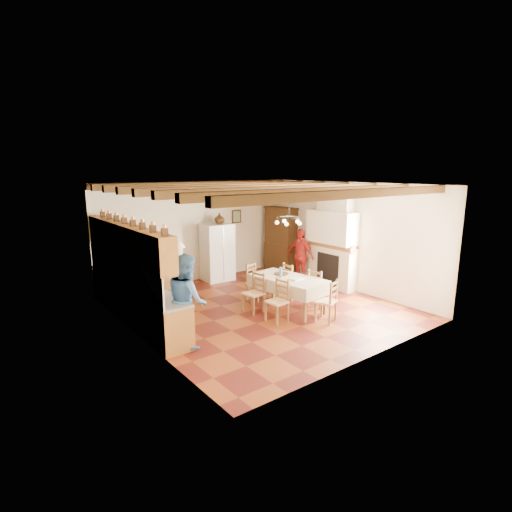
{
  "coord_description": "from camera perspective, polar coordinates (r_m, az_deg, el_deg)",
  "views": [
    {
      "loc": [
        -5.72,
        -7.31,
        3.34
      ],
      "look_at": [
        0.1,
        0.3,
        1.25
      ],
      "focal_mm": 28.0,
      "sensor_mm": 36.0,
      "label": 1
    }
  ],
  "objects": [
    {
      "name": "chair_right_near",
      "position": [
        9.98,
        8.88,
        -4.5
      ],
      "size": [
        0.47,
        0.49,
        0.96
      ],
      "primitive_type": null,
      "rotation": [
        0.0,
        0.0,
        1.75
      ],
      "color": "brown",
      "rests_on": "floor"
    },
    {
      "name": "microwave",
      "position": [
        11.55,
        -12.1,
        0.67
      ],
      "size": [
        0.67,
        0.54,
        0.33
      ],
      "primitive_type": "imported",
      "rotation": [
        0.0,
        0.0,
        0.25
      ],
      "color": "silver",
      "rests_on": "countertop_back"
    },
    {
      "name": "chair_right_far",
      "position": [
        10.5,
        5.27,
        -3.55
      ],
      "size": [
        0.43,
        0.45,
        0.96
      ],
      "primitive_type": null,
      "rotation": [
        0.0,
        0.0,
        1.49
      ],
      "color": "brown",
      "rests_on": "floor"
    },
    {
      "name": "floor",
      "position": [
        9.87,
        0.6,
        -7.54
      ],
      "size": [
        6.0,
        6.5,
        0.02
      ],
      "primitive_type": "cube",
      "color": "#4C160F",
      "rests_on": "ground"
    },
    {
      "name": "chair_end_near",
      "position": [
        9.07,
        9.97,
        -6.27
      ],
      "size": [
        0.53,
        0.52,
        0.96
      ],
      "primitive_type": null,
      "rotation": [
        0.0,
        0.0,
        3.51
      ],
      "color": "brown",
      "rests_on": "floor"
    },
    {
      "name": "backsplash_left",
      "position": [
        9.05,
        -18.74,
        -2.03
      ],
      "size": [
        0.03,
        4.3,
        0.6
      ],
      "primitive_type": "cube",
      "color": "beige",
      "rests_on": "ground"
    },
    {
      "name": "refrigerator",
      "position": [
        12.18,
        -5.57,
        0.54
      ],
      "size": [
        0.91,
        0.76,
        1.74
      ],
      "primitive_type": "cube",
      "rotation": [
        0.0,
        0.0,
        -0.06
      ],
      "color": "silver",
      "rests_on": "floor"
    },
    {
      "name": "lower_cabinets_back",
      "position": [
        11.45,
        -14.79,
        -2.83
      ],
      "size": [
        2.3,
        0.6,
        0.86
      ],
      "primitive_type": "cube",
      "color": "brown",
      "rests_on": "ground"
    },
    {
      "name": "fridge_vase",
      "position": [
        12.07,
        -5.23,
        5.4
      ],
      "size": [
        0.34,
        0.34,
        0.32
      ],
      "primitive_type": "imported",
      "rotation": [
        0.0,
        0.0,
        0.1
      ],
      "color": "#33220C",
      "rests_on": "refrigerator"
    },
    {
      "name": "lower_cabinets_left",
      "position": [
        9.35,
        -16.76,
        -6.36
      ],
      "size": [
        0.6,
        4.3,
        0.86
      ],
      "primitive_type": "cube",
      "color": "brown",
      "rests_on": "ground"
    },
    {
      "name": "countertop_back",
      "position": [
        11.35,
        -14.92,
        -0.64
      ],
      "size": [
        2.34,
        0.62,
        0.04
      ],
      "primitive_type": "cube",
      "color": "slate",
      "rests_on": "lower_cabinets_back"
    },
    {
      "name": "wall_back",
      "position": [
        12.16,
        -8.9,
        3.45
      ],
      "size": [
        6.0,
        0.02,
        3.0
      ],
      "primitive_type": "cube",
      "color": "beige",
      "rests_on": "ground"
    },
    {
      "name": "ceiling",
      "position": [
        9.29,
        0.64,
        10.27
      ],
      "size": [
        6.0,
        6.5,
        0.02
      ],
      "primitive_type": "cube",
      "color": "silver",
      "rests_on": "ground"
    },
    {
      "name": "wall_front",
      "position": [
        7.25,
        16.73,
        -2.94
      ],
      "size": [
        6.0,
        0.02,
        3.0
      ],
      "primitive_type": "cube",
      "color": "beige",
      "rests_on": "ground"
    },
    {
      "name": "hutch",
      "position": [
        13.1,
        3.57,
        2.3
      ],
      "size": [
        0.55,
        1.2,
        2.14
      ],
      "primitive_type": null,
      "rotation": [
        0.0,
        0.0,
        0.05
      ],
      "color": "#33220C",
      "rests_on": "floor"
    },
    {
      "name": "person_woman_blue",
      "position": [
        7.78,
        -9.83,
        -6.19
      ],
      "size": [
        0.83,
        0.98,
        1.79
      ],
      "primitive_type": "imported",
      "rotation": [
        0.0,
        0.0,
        1.38
      ],
      "color": "teal",
      "rests_on": "floor"
    },
    {
      "name": "dining_table",
      "position": [
        9.6,
        4.58,
        -3.55
      ],
      "size": [
        1.18,
        1.95,
        0.81
      ],
      "rotation": [
        0.0,
        0.0,
        0.13
      ],
      "color": "beige",
      "rests_on": "floor"
    },
    {
      "name": "wall_picture",
      "position": [
        12.89,
        -2.81,
        5.65
      ],
      "size": [
        0.34,
        0.03,
        0.42
      ],
      "primitive_type": "cube",
      "color": "black",
      "rests_on": "ground"
    },
    {
      "name": "fireplace",
      "position": [
        11.46,
        10.78,
        2.34
      ],
      "size": [
        0.56,
        1.6,
        2.8
      ],
      "primitive_type": null,
      "color": "beige",
      "rests_on": "ground"
    },
    {
      "name": "chair_end_far",
      "position": [
        10.39,
        0.05,
        -3.68
      ],
      "size": [
        0.52,
        0.51,
        0.96
      ],
      "primitive_type": null,
      "rotation": [
        0.0,
        0.0,
        0.31
      ],
      "color": "brown",
      "rests_on": "floor"
    },
    {
      "name": "wall_right",
      "position": [
        11.53,
        12.5,
        2.83
      ],
      "size": [
        0.02,
        6.5,
        3.0
      ],
      "primitive_type": "cube",
      "color": "beige",
      "rests_on": "ground"
    },
    {
      "name": "chair_left_far",
      "position": [
        9.47,
        -0.37,
        -5.27
      ],
      "size": [
        0.45,
        0.47,
        0.96
      ],
      "primitive_type": null,
      "rotation": [
        0.0,
        0.0,
        -1.45
      ],
      "color": "brown",
      "rests_on": "floor"
    },
    {
      "name": "person_woman_red",
      "position": [
        11.86,
        6.3,
        -0.03
      ],
      "size": [
        0.53,
        1.01,
        1.64
      ],
      "primitive_type": "imported",
      "rotation": [
        0.0,
        0.0,
        -1.44
      ],
      "color": "maroon",
      "rests_on": "floor"
    },
    {
      "name": "wall_left",
      "position": [
        8.01,
        -16.6,
        -1.5
      ],
      "size": [
        0.02,
        6.5,
        3.0
      ],
      "primitive_type": "cube",
      "color": "beige",
      "rests_on": "ground"
    },
    {
      "name": "chair_left_near",
      "position": [
        8.91,
        3.0,
        -6.43
      ],
      "size": [
        0.43,
        0.45,
        0.96
      ],
      "primitive_type": null,
      "rotation": [
        0.0,
        0.0,
        -1.49
      ],
      "color": "brown",
      "rests_on": "floor"
    },
    {
      "name": "person_man",
      "position": [
        8.72,
        -10.98,
        -3.9
      ],
      "size": [
        0.69,
        0.81,
        1.88
      ],
      "primitive_type": "imported",
      "rotation": [
        0.0,
        0.0,
        2.0
      ],
      "color": "silver",
      "rests_on": "floor"
    },
    {
      "name": "backsplash_back",
      "position": [
        11.54,
        -15.55,
        1.16
      ],
      "size": [
        2.3,
        0.03,
        0.6
      ],
      "primitive_type": "cube",
      "color": "beige",
      "rests_on": "ground"
    },
    {
      "name": "upper_cabinets",
      "position": [
        8.97,
        -18.06,
        2.14
      ],
      "size": [
        0.35,
        4.2,
        0.7
      ],
      "primitive_type": "cube",
      "color": "brown",
      "rests_on": "ground"
    },
    {
      "name": "ceiling_beams",
      "position": [
        9.29,
        0.64,
        9.65
      ],
      "size": [
        6.0,
        6.3,
        0.16
      ],
      "primitive_type": null,
      "color": "#3C250F",
      "rests_on": "ground"
    },
    {
      "name": "countertop_left",
      "position": [
        9.22,
        -16.93,
        -3.71
      ],
      "size": [
        0.62,
        4.3,
        0.04
      ],
      "primitive_type": "cube",
      "color": "slate",
      "rests_on": "lower_cabinets_left"
    },
    {
      "name": "chandelier",
      "position": [
        9.3,
        4.74,
        5.53
      ],
      "size": [
        0.47,
        0.47,
        0.03
      ],
      "primitive_type": "torus",
      "color": "black",
      "rests_on": "ground"
    }
  ]
}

